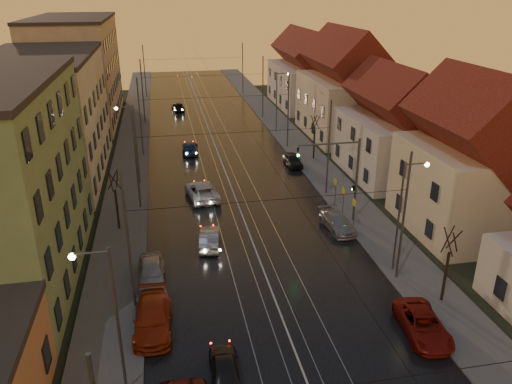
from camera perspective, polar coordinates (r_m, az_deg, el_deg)
road at (r=60.71m, az=-4.56°, el=4.94°), size 16.00×120.00×0.04m
sidewalk_left at (r=60.51m, az=-14.03°, el=4.32°), size 4.00×120.00×0.15m
sidewalk_right at (r=62.50m, az=4.62°, el=5.51°), size 4.00×120.00×0.15m
tram_rail_0 at (r=60.52m, az=-6.64°, el=4.83°), size 0.06×120.00×0.03m
tram_rail_1 at (r=60.63m, az=-5.29°, el=4.92°), size 0.06×120.00×0.03m
tram_rail_2 at (r=60.79m, az=-3.84°, el=5.02°), size 0.06×120.00×0.03m
tram_rail_3 at (r=60.97m, az=-2.50°, el=5.10°), size 0.06×120.00×0.03m
apartment_left_2 at (r=54.22m, az=-22.85°, el=7.66°), size 10.00×20.00×12.00m
apartment_left_3 at (r=77.25m, az=-19.69°, el=12.86°), size 10.00×24.00×14.00m
house_right_1 at (r=41.96m, az=23.31°, el=2.80°), size 8.67×10.20×10.80m
house_right_2 at (r=52.90m, az=15.62°, el=6.73°), size 9.18×12.24×9.20m
house_right_3 at (r=66.03m, az=10.07°, el=11.29°), size 9.18×14.28×11.50m
house_right_4 at (r=82.97m, az=5.64°, el=13.24°), size 9.18×16.32×10.00m
catenary_pole_l_1 at (r=30.05m, az=-14.38°, el=-5.61°), size 0.16×0.16×9.00m
catenary_pole_r_1 at (r=33.37m, az=16.50°, el=-2.91°), size 0.16×0.16×9.00m
catenary_pole_l_2 at (r=43.87m, az=-13.53°, el=3.55°), size 0.16×0.16×9.00m
catenary_pole_r_2 at (r=46.21m, az=8.30°, el=4.91°), size 0.16×0.16×9.00m
catenary_pole_l_3 at (r=58.28m, az=-13.09°, el=8.25°), size 0.16×0.16×9.00m
catenary_pole_r_3 at (r=60.06m, az=3.70°, el=9.21°), size 0.16×0.16×9.00m
catenary_pole_l_4 at (r=72.93m, az=-12.82°, el=11.08°), size 0.16×0.16×9.00m
catenary_pole_r_4 at (r=74.36m, az=0.79°, el=11.84°), size 0.16×0.16×9.00m
catenary_pole_l_5 at (r=90.66m, az=-12.61°, el=13.26°), size 0.16×0.16×9.00m
catenary_pole_r_5 at (r=91.81m, az=-1.53°, el=13.89°), size 0.16×0.16×9.00m
street_lamp_0 at (r=23.92m, az=-16.45°, el=-12.68°), size 1.75×0.32×8.00m
street_lamp_1 at (r=34.24m, az=16.59°, el=-1.55°), size 1.75×0.32×8.00m
street_lamp_2 at (r=49.52m, az=-13.95°, el=6.14°), size 1.75×0.32×8.00m
street_lamp_3 at (r=66.73m, az=2.63°, el=10.92°), size 1.75×0.32×8.00m
traffic_light_mast at (r=40.65m, az=10.18°, el=2.46°), size 5.30×0.32×7.20m
bare_tree_0 at (r=40.97m, az=-15.67°, el=-1.07°), size 1.09×1.09×5.11m
bare_tree_1 at (r=32.75m, az=20.96°, el=-8.02°), size 1.09×1.09×5.11m
bare_tree_2 at (r=56.42m, az=6.69°, el=6.10°), size 1.09×1.09×5.11m
driving_car_0 at (r=26.53m, az=-3.62°, el=-19.34°), size 1.61×3.71×1.25m
driving_car_1 at (r=37.95m, az=-5.32°, el=-5.27°), size 1.97×4.23×1.34m
driving_car_2 at (r=46.31m, az=-6.22°, el=0.12°), size 3.20×5.67×1.50m
driving_car_3 at (r=59.33m, az=-7.55°, el=5.03°), size 2.12×4.61×1.31m
driving_car_4 at (r=80.30m, az=-8.91°, el=9.62°), size 2.11×4.34×1.43m
parked_left_2 at (r=29.98m, az=-11.74°, el=-13.89°), size 2.24×5.21×1.49m
parked_left_3 at (r=34.15m, az=-11.89°, el=-8.94°), size 1.86×4.46×1.51m
parked_right_0 at (r=30.54m, az=18.53°, el=-14.14°), size 2.68×4.95×1.32m
parked_right_1 at (r=40.83m, az=9.29°, el=-3.42°), size 2.18×4.59×1.29m
parked_right_2 at (r=54.68m, az=4.23°, el=3.66°), size 1.59×3.93×1.34m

